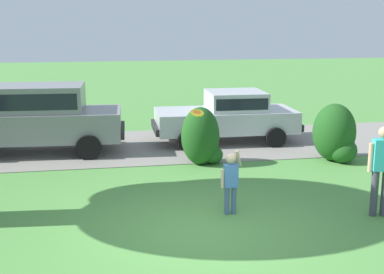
% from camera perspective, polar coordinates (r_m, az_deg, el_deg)
% --- Properties ---
extents(ground_plane, '(80.00, 80.00, 0.00)m').
position_cam_1_polar(ground_plane, '(9.44, 0.64, -10.29)').
color(ground_plane, '#518E42').
extents(driveway_strip, '(28.00, 4.40, 0.02)m').
position_cam_1_polar(driveway_strip, '(15.69, -3.89, -0.93)').
color(driveway_strip, gray).
rests_on(driveway_strip, ground).
extents(shrub_near_tree, '(1.09, 0.88, 1.51)m').
position_cam_1_polar(shrub_near_tree, '(13.52, 1.03, -0.08)').
color(shrub_near_tree, '#1E511C').
rests_on(shrub_near_tree, ground).
extents(shrub_centre_left, '(1.13, 1.21, 1.53)m').
position_cam_1_polar(shrub_centre_left, '(14.38, 15.29, 0.21)').
color(shrub_centre_left, '#1E511C').
rests_on(shrub_centre_left, ground).
extents(parked_sedan, '(4.43, 2.16, 1.56)m').
position_cam_1_polar(parked_sedan, '(16.06, 3.97, 2.43)').
color(parked_sedan, silver).
rests_on(parked_sedan, ground).
extents(parked_suv, '(4.79, 2.29, 1.92)m').
position_cam_1_polar(parked_suv, '(15.23, -16.25, 2.28)').
color(parked_suv, gray).
rests_on(parked_suv, ground).
extents(child_thrower, '(0.45, 0.28, 1.29)m').
position_cam_1_polar(child_thrower, '(10.08, 4.22, -4.48)').
color(child_thrower, '#4C608C').
rests_on(child_thrower, ground).
extents(frisbee, '(0.29, 0.27, 0.13)m').
position_cam_1_polar(frisbee, '(10.63, 0.55, 2.64)').
color(frisbee, yellow).
extents(adult_onlooker, '(0.52, 0.28, 1.74)m').
position_cam_1_polar(adult_onlooker, '(10.52, 19.87, -2.98)').
color(adult_onlooker, '#3F3F4C').
rests_on(adult_onlooker, ground).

